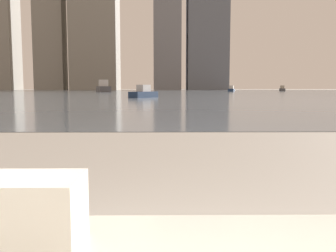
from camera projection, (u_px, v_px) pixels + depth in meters
The scene contains 8 objects.
towel_stack at pixel (28, 214), 0.80m from camera, with size 0.23×0.17×0.16m.
harbor_water at pixel (163, 92), 61.76m from camera, with size 180.00×110.00×0.01m.
harbor_boat_0 at pixel (231, 89), 71.79m from camera, with size 1.83×3.25×1.15m.
harbor_boat_1 at pixel (282, 89), 81.26m from camera, with size 1.87×3.43×1.22m.
harbor_boat_2 at pixel (103, 88), 65.38m from camera, with size 3.46×6.00×2.13m.
harbor_boat_3 at pixel (144, 93), 30.13m from camera, with size 2.34×2.81×1.03m.
skyline_tower_1 at pixel (50, 29), 115.14m from camera, with size 8.98×6.13×37.23m.
skyline_tower_4 at pixel (207, 13), 115.17m from camera, with size 12.34×12.21×47.00m.
Camera 1 is at (0.07, -0.01, 0.85)m, focal length 40.00 mm.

